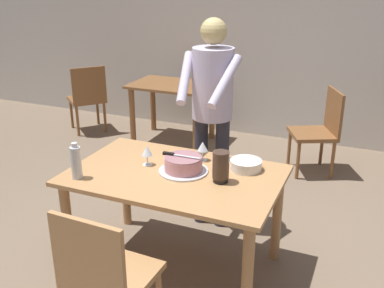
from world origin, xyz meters
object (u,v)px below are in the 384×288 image
object	(u,v)px
cake_knife	(174,155)
background_chair_2	(88,96)
wine_glass_near	(147,151)
background_chair_0	(320,128)
hurricane_lamp	(221,167)
chair_near_side	(105,275)
plate_stack	(246,165)
person_cutting_cake	(212,103)
cake_on_platter	(183,165)
background_table	(173,97)
wine_glass_far	(203,147)
main_dining_table	(175,188)
water_bottle	(76,162)

from	to	relation	value
cake_knife	background_chair_2	xyz separation A→B (m)	(-2.29, 2.19, -0.37)
wine_glass_near	background_chair_0	world-z (taller)	background_chair_0
hurricane_lamp	chair_near_side	size ratio (longest dim) A/B	0.23
plate_stack	person_cutting_cake	bearing A→B (deg)	134.65
cake_on_platter	background_table	xyz separation A→B (m)	(-1.19, 2.32, -0.22)
wine_glass_near	background_chair_0	size ratio (longest dim) A/B	0.16
background_chair_2	chair_near_side	bearing A→B (deg)	-53.25
wine_glass_far	background_chair_2	bearing A→B (deg)	141.05
person_cutting_cake	background_chair_2	distance (m)	2.87
cake_on_platter	chair_near_side	size ratio (longest dim) A/B	0.38
main_dining_table	chair_near_side	size ratio (longest dim) A/B	1.59
wine_glass_far	cake_on_platter	bearing A→B (deg)	-101.37
chair_near_side	cake_on_platter	bearing A→B (deg)	85.13
wine_glass_far	background_chair_2	xyz separation A→B (m)	(-2.41, 1.95, -0.36)
cake_on_platter	cake_knife	distance (m)	0.10
main_dining_table	person_cutting_cake	distance (m)	0.80
cake_knife	plate_stack	bearing A→B (deg)	24.16
cake_on_platter	water_bottle	world-z (taller)	water_bottle
cake_knife	water_bottle	size ratio (longest dim) A/B	1.08
cake_knife	chair_near_side	distance (m)	0.96
water_bottle	hurricane_lamp	size ratio (longest dim) A/B	1.19
plate_stack	wine_glass_far	size ratio (longest dim) A/B	1.53
main_dining_table	hurricane_lamp	size ratio (longest dim) A/B	6.83
main_dining_table	background_chair_0	world-z (taller)	background_chair_0
cake_knife	plate_stack	distance (m)	0.50
background_table	background_chair_0	size ratio (longest dim) A/B	1.11
main_dining_table	wine_glass_far	bearing A→B (deg)	72.46
wine_glass_near	hurricane_lamp	distance (m)	0.57
wine_glass_far	background_chair_0	distance (m)	1.96
background_table	background_chair_0	distance (m)	1.85
background_table	wine_glass_far	bearing A→B (deg)	-59.35
background_table	cake_on_platter	bearing A→B (deg)	-62.88
person_cutting_cake	background_chair_2	xyz separation A→B (m)	(-2.33, 1.56, -0.58)
hurricane_lamp	person_cutting_cake	distance (m)	0.77
chair_near_side	background_chair_2	distance (m)	3.83
cake_on_platter	background_table	bearing A→B (deg)	117.12
hurricane_lamp	person_cutting_cake	bearing A→B (deg)	115.31
wine_glass_near	background_table	world-z (taller)	wine_glass_near
wine_glass_near	water_bottle	distance (m)	0.50
wine_glass_near	hurricane_lamp	world-z (taller)	hurricane_lamp
wine_glass_far	person_cutting_cake	world-z (taller)	person_cutting_cake
plate_stack	chair_near_side	bearing A→B (deg)	-112.91
cake_on_platter	background_chair_0	bearing A→B (deg)	72.67
water_bottle	chair_near_side	world-z (taller)	water_bottle
wine_glass_near	background_table	distance (m)	2.50
background_chair_0	water_bottle	bearing A→B (deg)	-117.21
cake_on_platter	person_cutting_cake	distance (m)	0.68
water_bottle	person_cutting_cake	world-z (taller)	person_cutting_cake
background_chair_0	wine_glass_near	bearing A→B (deg)	-114.22
chair_near_side	background_table	size ratio (longest dim) A/B	0.90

